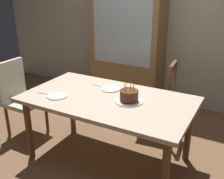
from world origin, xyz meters
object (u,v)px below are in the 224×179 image
at_px(plate_far_side, 111,89).
at_px(china_cabinet, 128,43).
at_px(chair_upholstered, 19,94).
at_px(chair_spindle_back, 157,99).
at_px(dining_table, 108,105).
at_px(birthday_cake, 129,97).
at_px(plate_near_celebrant, 57,96).

height_order(plate_far_side, china_cabinet, china_cabinet).
height_order(chair_upholstered, china_cabinet, china_cabinet).
xyz_separation_m(chair_spindle_back, china_cabinet, (-0.78, 0.75, 0.49)).
distance_m(dining_table, birthday_cake, 0.27).
bearing_deg(plate_far_side, chair_spindle_back, 60.09).
xyz_separation_m(birthday_cake, chair_spindle_back, (0.02, 0.80, -0.33)).
bearing_deg(dining_table, china_cabinet, 108.62).
xyz_separation_m(plate_near_celebrant, chair_spindle_back, (0.73, 1.03, -0.28)).
relative_size(plate_far_side, chair_upholstered, 0.23).
distance_m(plate_near_celebrant, plate_far_side, 0.59).
distance_m(birthday_cake, plate_far_side, 0.38).
xyz_separation_m(plate_near_celebrant, china_cabinet, (-0.05, 1.78, 0.21)).
height_order(birthday_cake, chair_spindle_back, chair_spindle_back).
distance_m(plate_near_celebrant, china_cabinet, 1.79).
distance_m(dining_table, plate_near_celebrant, 0.53).
distance_m(plate_far_side, chair_spindle_back, 0.74).
relative_size(dining_table, birthday_cake, 6.21).
distance_m(birthday_cake, chair_upholstered, 1.51).
distance_m(plate_far_side, china_cabinet, 1.42).
bearing_deg(chair_upholstered, chair_spindle_back, 29.22).
bearing_deg(chair_upholstered, plate_far_side, 12.22).
bearing_deg(plate_far_side, china_cabinet, 108.12).
bearing_deg(china_cabinet, chair_spindle_back, -43.75).
xyz_separation_m(dining_table, chair_spindle_back, (0.25, 0.81, -0.19)).
height_order(plate_near_celebrant, chair_upholstered, chair_upholstered).
distance_m(chair_upholstered, china_cabinet, 1.80).
distance_m(chair_spindle_back, chair_upholstered, 1.73).
bearing_deg(chair_spindle_back, dining_table, -107.35).
bearing_deg(chair_spindle_back, birthday_cake, -91.49).
bearing_deg(dining_table, birthday_cake, 3.56).
height_order(dining_table, birthday_cake, birthday_cake).
distance_m(dining_table, chair_spindle_back, 0.87).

